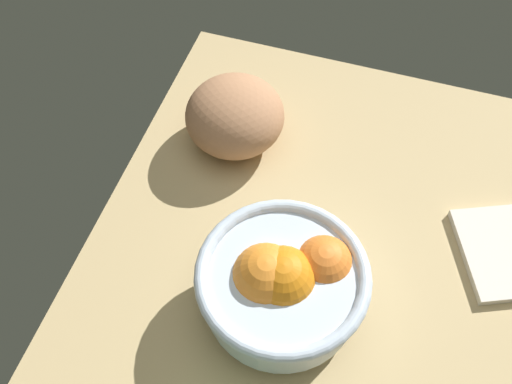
{
  "coord_description": "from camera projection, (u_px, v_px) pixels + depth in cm",
  "views": [
    {
      "loc": [
        28.45,
        1.02,
        65.45
      ],
      "look_at": [
        -10.36,
        -11.26,
        5.0
      ],
      "focal_mm": 40.62,
      "sensor_mm": 36.0,
      "label": 1
    }
  ],
  "objects": [
    {
      "name": "bread_loaf",
      "position": [
        235.0,
        116.0,
        0.8
      ],
      "size": [
        19.06,
        19.03,
        9.58
      ],
      "primitive_type": "ellipsoid",
      "rotation": [
        0.0,
        0.0,
        2.58
      ],
      "color": "#B37B55",
      "rests_on": "ground"
    },
    {
      "name": "napkin_folded",
      "position": [
        503.0,
        252.0,
        0.73
      ],
      "size": [
        16.02,
        14.57,
        1.12
      ],
      "primitive_type": "cube",
      "rotation": [
        0.0,
        0.0,
        0.41
      ],
      "color": "silver",
      "rests_on": "ground"
    },
    {
      "name": "fruit_bowl",
      "position": [
        283.0,
        282.0,
        0.65
      ],
      "size": [
        19.58,
        19.58,
        10.5
      ],
      "color": "silver",
      "rests_on": "ground"
    },
    {
      "name": "ground_plane",
      "position": [
        318.0,
        311.0,
        0.71
      ],
      "size": [
        83.64,
        61.77,
        3.0
      ],
      "primitive_type": "cube",
      "color": "tan"
    }
  ]
}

